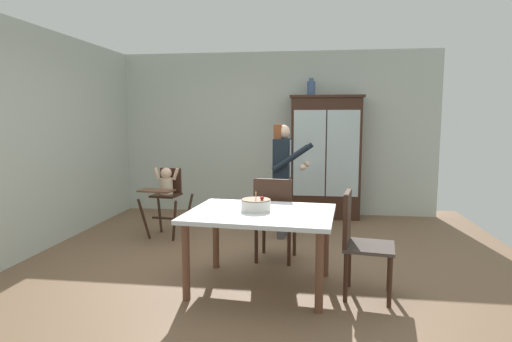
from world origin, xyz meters
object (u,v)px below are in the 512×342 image
(dining_chair_far_side, at_px, (274,214))
(dining_chair_right_end, at_px, (358,236))
(dining_table, at_px, (261,221))
(china_cabinet, at_px, (326,157))
(high_chair_with_toddler, at_px, (166,189))
(ceramic_vase, at_px, (311,88))
(birthday_cake, at_px, (256,205))
(adult_person, at_px, (283,166))

(dining_chair_far_side, height_order, dining_chair_right_end, same)
(dining_chair_far_side, bearing_deg, dining_table, 91.99)
(china_cabinet, bearing_deg, dining_chair_right_end, -85.96)
(china_cabinet, bearing_deg, high_chair_with_toddler, -146.10)
(ceramic_vase, relative_size, dining_table, 0.19)
(ceramic_vase, height_order, birthday_cake, ceramic_vase)
(china_cabinet, bearing_deg, ceramic_vase, 179.14)
(dining_table, relative_size, birthday_cake, 5.12)
(ceramic_vase, bearing_deg, high_chair_with_toddler, -142.73)
(dining_table, distance_m, dining_chair_right_end, 0.90)
(ceramic_vase, relative_size, adult_person, 0.18)
(adult_person, distance_m, dining_chair_right_end, 2.05)
(china_cabinet, xyz_separation_m, dining_chair_right_end, (0.22, -3.12, -0.43))
(dining_chair_far_side, bearing_deg, china_cabinet, -98.30)
(china_cabinet, xyz_separation_m, adult_person, (-0.59, -1.28, -0.02))
(ceramic_vase, distance_m, dining_chair_right_end, 3.51)
(high_chair_with_toddler, bearing_deg, dining_table, -40.06)
(ceramic_vase, bearing_deg, dining_table, -97.90)
(dining_table, bearing_deg, dining_chair_right_end, -4.33)
(adult_person, height_order, dining_chair_right_end, adult_person)
(dining_table, bearing_deg, dining_chair_far_side, 85.44)
(adult_person, relative_size, dining_table, 1.07)
(china_cabinet, xyz_separation_m, dining_chair_far_side, (-0.61, -2.31, -0.43))
(adult_person, relative_size, dining_chair_right_end, 1.59)
(china_cabinet, relative_size, dining_chair_right_end, 2.05)
(ceramic_vase, height_order, dining_table, ceramic_vase)
(china_cabinet, relative_size, adult_person, 1.29)
(ceramic_vase, xyz_separation_m, dining_chair_right_end, (0.47, -3.12, -1.53))
(china_cabinet, relative_size, birthday_cake, 7.03)
(high_chair_with_toddler, bearing_deg, dining_chair_right_end, -28.05)
(ceramic_vase, relative_size, high_chair_with_toddler, 0.28)
(dining_chair_right_end, bearing_deg, china_cabinet, 12.97)
(dining_table, bearing_deg, high_chair_with_toddler, 133.12)
(high_chair_with_toddler, distance_m, dining_chair_far_side, 1.78)
(adult_person, bearing_deg, china_cabinet, -18.16)
(high_chair_with_toddler, bearing_deg, dining_chair_far_side, -22.12)
(ceramic_vase, xyz_separation_m, birthday_cake, (-0.48, -3.01, -1.29))
(high_chair_with_toddler, relative_size, birthday_cake, 3.39)
(dining_table, height_order, dining_chair_far_side, dining_chair_far_side)
(dining_table, xyz_separation_m, birthday_cake, (-0.05, 0.05, 0.15))
(china_cabinet, height_order, adult_person, china_cabinet)
(china_cabinet, bearing_deg, adult_person, -114.82)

